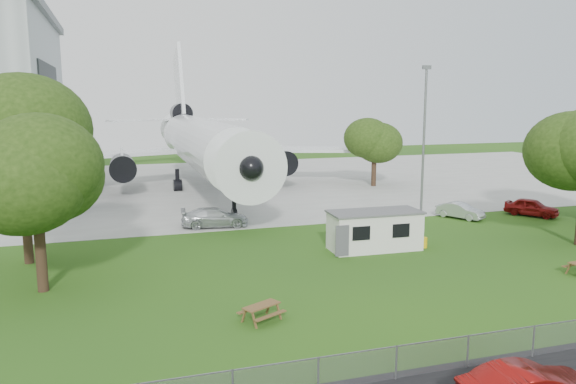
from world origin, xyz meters
name	(u,v)px	position (x,y,z in m)	size (l,w,h in m)	color
ground	(344,289)	(0.00, 0.00, 0.00)	(160.00, 160.00, 0.00)	#346516
concrete_apron	(216,185)	(0.00, 38.00, 0.01)	(120.00, 46.00, 0.03)	#B7B7B2
airliner	(201,141)	(-2.00, 35.86, 5.27)	(46.36, 47.73, 17.69)	white
site_cabin	(375,230)	(5.10, 6.79, 1.31)	(6.79, 2.89, 2.62)	silver
picnic_west	(262,321)	(-5.26, -2.80, 0.00)	(1.80, 1.50, 0.76)	brown
fence	(444,371)	(0.00, -9.50, 0.00)	(58.00, 0.04, 1.30)	gray
lamp_mast	(423,160)	(8.20, 6.20, 6.00)	(0.16, 0.16, 12.00)	slate
tree_west_big	(19,136)	(-16.63, 10.25, 7.82)	(8.69, 8.69, 12.18)	#382619
tree_west_small	(35,172)	(-15.24, 4.51, 6.34)	(6.88, 6.88, 9.80)	#382619
tree_far_apron	(374,144)	(17.08, 31.52, 4.90)	(5.86, 5.86, 7.85)	#382619
car_ne_hatch	(532,207)	(22.78, 12.50, 0.75)	(1.76, 4.38, 1.49)	maroon
car_ne_sedan	(460,211)	(16.31, 13.46, 0.65)	(1.39, 3.97, 1.31)	silver
car_apron_van	(215,218)	(-3.98, 16.50, 0.76)	(2.13, 5.24, 1.52)	#BABDC2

